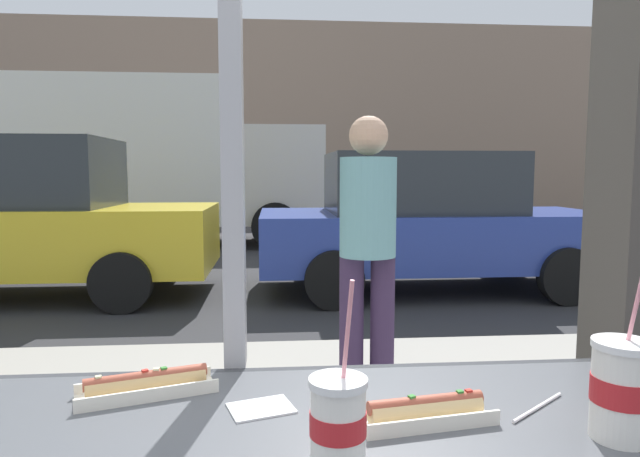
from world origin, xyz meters
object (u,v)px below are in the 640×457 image
object	(u,v)px
soda_cup_right	(338,421)
parked_car_blue	(426,222)
pedestrian	(368,240)
parked_car_yellow	(14,219)
box_truck	(154,159)
hotdog_tray_near	(147,384)
hotdog_tray_far	(426,410)
soda_cup_left	(622,388)

from	to	relation	value
soda_cup_right	parked_car_blue	world-z (taller)	parked_car_blue
pedestrian	soda_cup_right	bearing A→B (deg)	-100.72
soda_cup_right	parked_car_yellow	xyz separation A→B (m)	(-3.11, 5.84, -0.15)
soda_cup_right	parked_car_blue	bearing A→B (deg)	73.15
soda_cup_right	parked_car_blue	xyz separation A→B (m)	(1.77, 5.84, -0.22)
box_truck	parked_car_yellow	bearing A→B (deg)	-97.15
hotdog_tray_near	hotdog_tray_far	bearing A→B (deg)	-17.62
box_truck	hotdog_tray_near	bearing A→B (deg)	-78.21
soda_cup_left	parked_car_blue	bearing A→B (deg)	77.59
parked_car_blue	pedestrian	size ratio (longest dim) A/B	2.56
hotdog_tray_near	pedestrian	xyz separation A→B (m)	(0.79, 1.96, 0.05)
soda_cup_right	pedestrian	bearing A→B (deg)	79.28
hotdog_tray_near	pedestrian	size ratio (longest dim) A/B	0.18
soda_cup_left	parked_car_yellow	xyz separation A→B (m)	(-3.60, 5.78, -0.17)
pedestrian	box_truck	bearing A→B (deg)	109.42
hotdog_tray_far	pedestrian	world-z (taller)	pedestrian
parked_car_yellow	parked_car_blue	size ratio (longest dim) A/B	1.07
parked_car_blue	hotdog_tray_far	bearing A→B (deg)	-105.60
soda_cup_right	parked_car_yellow	world-z (taller)	parked_car_yellow
soda_cup_right	hotdog_tray_far	bearing A→B (deg)	38.63
parked_car_yellow	box_truck	xyz separation A→B (m)	(0.60, 4.77, 0.80)
parked_car_yellow	box_truck	bearing A→B (deg)	82.85
hotdog_tray_far	parked_car_yellow	size ratio (longest dim) A/B	0.06
hotdog_tray_far	parked_car_blue	distance (m)	5.92
soda_cup_right	hotdog_tray_near	size ratio (longest dim) A/B	1.03
soda_cup_left	hotdog_tray_far	world-z (taller)	soda_cup_left
pedestrian	parked_car_blue	bearing A→B (deg)	69.43
soda_cup_right	box_truck	world-z (taller)	box_truck
soda_cup_right	hotdog_tray_near	world-z (taller)	soda_cup_right
hotdog_tray_far	soda_cup_left	bearing A→B (deg)	-15.49
parked_car_blue	parked_car_yellow	bearing A→B (deg)	180.00
parked_car_blue	soda_cup_right	bearing A→B (deg)	-106.85
soda_cup_left	parked_car_yellow	size ratio (longest dim) A/B	0.07
hotdog_tray_far	pedestrian	size ratio (longest dim) A/B	0.16
soda_cup_left	parked_car_blue	size ratio (longest dim) A/B	0.08
box_truck	hotdog_tray_far	bearing A→B (deg)	-75.60
parked_car_blue	soda_cup_left	bearing A→B (deg)	-102.41
soda_cup_left	pedestrian	bearing A→B (deg)	91.69
hotdog_tray_near	box_truck	xyz separation A→B (m)	(-2.15, 10.30, 0.70)
hotdog_tray_near	parked_car_blue	xyz separation A→B (m)	(2.13, 5.52, -0.17)
hotdog_tray_near	soda_cup_left	bearing A→B (deg)	-16.84
hotdog_tray_far	parked_car_blue	xyz separation A→B (m)	(1.59, 5.70, -0.17)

